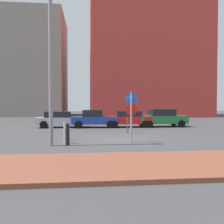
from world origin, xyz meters
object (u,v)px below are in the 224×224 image
object	(u,v)px
parked_car_silver	(60,119)
parked_car_blue	(94,119)
street_lamp	(50,52)
traffic_bollard_far	(68,135)
parked_car_green	(162,118)
parking_sign_post	(131,111)
traffic_bollard_mid	(65,135)
parked_car_red	(129,119)
parking_meter	(128,120)
traffic_bollard_near	(65,131)

from	to	relation	value
parked_car_silver	parked_car_blue	world-z (taller)	parked_car_blue
street_lamp	traffic_bollard_far	size ratio (longest dim) A/B	7.35
parked_car_green	parking_sign_post	world-z (taller)	parking_sign_post
parking_sign_post	traffic_bollard_mid	size ratio (longest dim) A/B	3.09
parked_car_silver	parked_car_green	distance (m)	9.19
street_lamp	traffic_bollard_mid	world-z (taller)	street_lamp
parked_car_green	parking_sign_post	xyz separation A→B (m)	(-4.43, -8.81, 0.86)
street_lamp	traffic_bollard_far	bearing A→B (deg)	1.19
parked_car_red	street_lamp	distance (m)	11.65
traffic_bollard_mid	parking_meter	bearing A→B (deg)	46.86
parked_car_blue	parked_car_green	xyz separation A→B (m)	(6.20, 0.06, 0.05)
parked_car_red	parked_car_silver	bearing A→B (deg)	176.31
parked_car_silver	parked_car_blue	distance (m)	3.01
traffic_bollard_near	traffic_bollard_mid	world-z (taller)	traffic_bollard_near
parked_car_red	traffic_bollard_mid	world-z (taller)	parked_car_red
parking_sign_post	parked_car_blue	bearing A→B (deg)	101.40
parked_car_silver	traffic_bollard_mid	xyz separation A→B (m)	(1.23, -9.32, -0.31)
parked_car_blue	traffic_bollard_far	size ratio (longest dim) A/B	3.71
parked_car_green	traffic_bollard_near	size ratio (longest dim) A/B	4.07
parked_car_blue	street_lamp	distance (m)	10.54
parked_car_red	parking_sign_post	xyz separation A→B (m)	(-1.34, -8.76, 0.91)
parking_sign_post	parked_car_red	bearing A→B (deg)	81.30
parked_car_red	parking_meter	xyz separation A→B (m)	(-0.86, -4.66, 0.18)
parked_car_red	street_lamp	world-z (taller)	street_lamp
parked_car_green	traffic_bollard_near	xyz separation A→B (m)	(-8.09, -7.66, -0.29)
parked_car_silver	parked_car_green	bearing A→B (deg)	-2.16
parked_car_blue	parked_car_green	bearing A→B (deg)	0.57
traffic_bollard_mid	traffic_bollard_far	world-z (taller)	traffic_bollard_far
parked_car_green	parking_sign_post	size ratio (longest dim) A/B	1.63
parked_car_blue	parked_car_green	size ratio (longest dim) A/B	0.92
parking_meter	traffic_bollard_far	bearing A→B (deg)	-128.09
parked_car_green	traffic_bollard_far	size ratio (longest dim) A/B	4.04
parked_car_blue	traffic_bollard_far	xyz separation A→B (m)	(-1.57, -9.51, -0.24)
traffic_bollard_mid	parked_car_red	bearing A→B (deg)	61.47
parked_car_green	street_lamp	xyz separation A→B (m)	(-8.57, -9.59, 3.79)
parked_car_blue	traffic_bollard_mid	distance (m)	9.08
parked_car_blue	traffic_bollard_mid	bearing A→B (deg)	-101.09
parked_car_silver	parking_meter	bearing A→B (deg)	-44.02
traffic_bollard_near	traffic_bollard_mid	bearing A→B (deg)	-83.83
parking_meter	traffic_bollard_far	xyz separation A→B (m)	(-3.81, -4.87, -0.41)
parked_car_silver	traffic_bollard_far	world-z (taller)	parked_car_silver
street_lamp	traffic_bollard_near	distance (m)	4.53
parked_car_red	street_lamp	bearing A→B (deg)	-119.84
parked_car_silver	parking_sign_post	xyz separation A→B (m)	(4.74, -9.16, 0.94)
parked_car_silver	traffic_bollard_mid	distance (m)	9.40
parked_car_silver	traffic_bollard_mid	size ratio (longest dim) A/B	4.96
parking_sign_post	parking_meter	distance (m)	4.20
parked_car_silver	traffic_bollard_far	distance (m)	10.02
street_lamp	traffic_bollard_far	distance (m)	4.15
street_lamp	traffic_bollard_far	world-z (taller)	street_lamp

